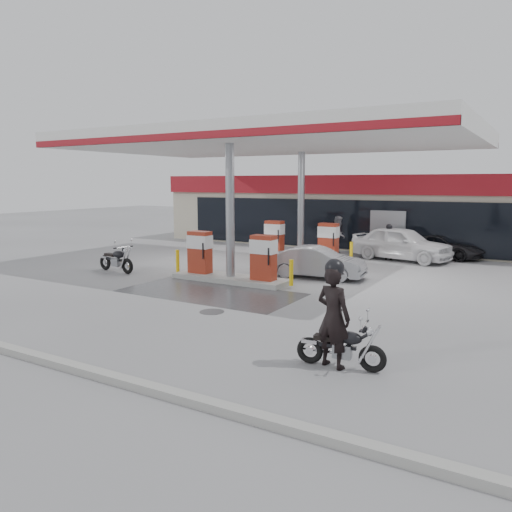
{
  "coord_description": "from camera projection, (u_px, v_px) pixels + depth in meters",
  "views": [
    {
      "loc": [
        10.02,
        -13.16,
        3.63
      ],
      "look_at": [
        1.72,
        0.93,
        1.2
      ],
      "focal_mm": 35.0,
      "sensor_mm": 36.0,
      "label": 1
    }
  ],
  "objects": [
    {
      "name": "ground",
      "position": [
        198.0,
        291.0,
        16.78
      ],
      "size": [
        90.0,
        90.0,
        0.0
      ],
      "primitive_type": "plane",
      "color": "gray",
      "rests_on": "ground"
    },
    {
      "name": "wet_patch",
      "position": [
        210.0,
        293.0,
        16.53
      ],
      "size": [
        6.0,
        3.0,
        0.0
      ],
      "primitive_type": "cube",
      "color": "#4C4C4F",
      "rests_on": "ground"
    },
    {
      "name": "drain_cover",
      "position": [
        212.0,
        312.0,
        14.07
      ],
      "size": [
        0.7,
        0.7,
        0.01
      ],
      "primitive_type": "cylinder",
      "color": "#38383A",
      "rests_on": "ground"
    },
    {
      "name": "kerb",
      "position": [
        2.0,
        348.0,
        10.8
      ],
      "size": [
        28.0,
        0.25,
        0.15
      ],
      "primitive_type": "cube",
      "color": "gray",
      "rests_on": "ground"
    },
    {
      "name": "store_building",
      "position": [
        358.0,
        209.0,
        30.07
      ],
      "size": [
        22.0,
        8.22,
        4.0
      ],
      "color": "#AFA792",
      "rests_on": "ground"
    },
    {
      "name": "canopy",
      "position": [
        270.0,
        141.0,
        20.27
      ],
      "size": [
        16.0,
        10.02,
        5.51
      ],
      "color": "silver",
      "rests_on": "ground"
    },
    {
      "name": "pump_island_near",
      "position": [
        231.0,
        262.0,
        18.38
      ],
      "size": [
        5.14,
        1.3,
        1.78
      ],
      "color": "#9E9E99",
      "rests_on": "ground"
    },
    {
      "name": "pump_island_far",
      "position": [
        301.0,
        245.0,
        23.5
      ],
      "size": [
        5.14,
        1.3,
        1.78
      ],
      "color": "#9E9E99",
      "rests_on": "ground"
    },
    {
      "name": "main_motorcycle",
      "position": [
        342.0,
        348.0,
        9.77
      ],
      "size": [
        1.8,
        0.69,
        0.92
      ],
      "rotation": [
        0.0,
        0.0,
        0.13
      ],
      "color": "black",
      "rests_on": "ground"
    },
    {
      "name": "biker_main",
      "position": [
        333.0,
        317.0,
        9.76
      ],
      "size": [
        0.84,
        0.65,
        2.03
      ],
      "primitive_type": "imported",
      "rotation": [
        0.0,
        0.0,
        2.9
      ],
      "color": "black",
      "rests_on": "ground"
    },
    {
      "name": "parked_motorcycle",
      "position": [
        117.0,
        260.0,
        20.25
      ],
      "size": [
        2.1,
        0.8,
        1.08
      ],
      "rotation": [
        0.0,
        0.0,
        -0.13
      ],
      "color": "black",
      "rests_on": "ground"
    },
    {
      "name": "sedan_white",
      "position": [
        401.0,
        243.0,
        23.28
      ],
      "size": [
        4.93,
        2.75,
        1.59
      ],
      "primitive_type": "imported",
      "rotation": [
        0.0,
        0.0,
        1.37
      ],
      "color": "white",
      "rests_on": "ground"
    },
    {
      "name": "attendant",
      "position": [
        339.0,
        235.0,
        25.44
      ],
      "size": [
        0.82,
        1.01,
        1.92
      ],
      "primitive_type": "imported",
      "rotation": [
        0.0,
        0.0,
        1.68
      ],
      "color": "slate",
      "rests_on": "ground"
    },
    {
      "name": "hatchback_silver",
      "position": [
        317.0,
        262.0,
        19.02
      ],
      "size": [
        3.76,
        1.72,
        1.2
      ],
      "primitive_type": "imported",
      "rotation": [
        0.0,
        0.0,
        1.7
      ],
      "color": "gray",
      "rests_on": "ground"
    },
    {
      "name": "parked_car_left",
      "position": [
        242.0,
        229.0,
        32.13
      ],
      "size": [
        4.6,
        2.51,
        1.26
      ],
      "primitive_type": "imported",
      "rotation": [
        0.0,
        0.0,
        1.75
      ],
      "color": "#151A46",
      "rests_on": "ground"
    },
    {
      "name": "parked_car_right",
      "position": [
        442.0,
        246.0,
        24.1
      ],
      "size": [
        4.17,
        2.47,
        1.09
      ],
      "primitive_type": "imported",
      "rotation": [
        0.0,
        0.0,
        1.39
      ],
      "color": "black",
      "rests_on": "ground"
    },
    {
      "name": "biker_walking",
      "position": [
        389.0,
        243.0,
        23.58
      ],
      "size": [
        1.0,
        0.66,
        1.59
      ],
      "primitive_type": "imported",
      "rotation": [
        0.0,
        0.0,
        0.33
      ],
      "color": "black",
      "rests_on": "ground"
    }
  ]
}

